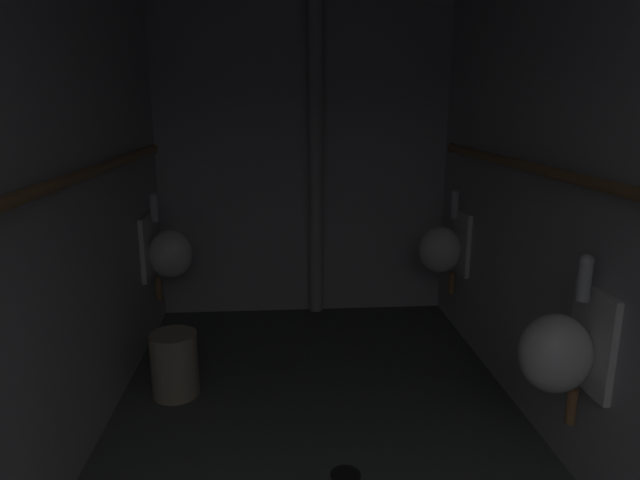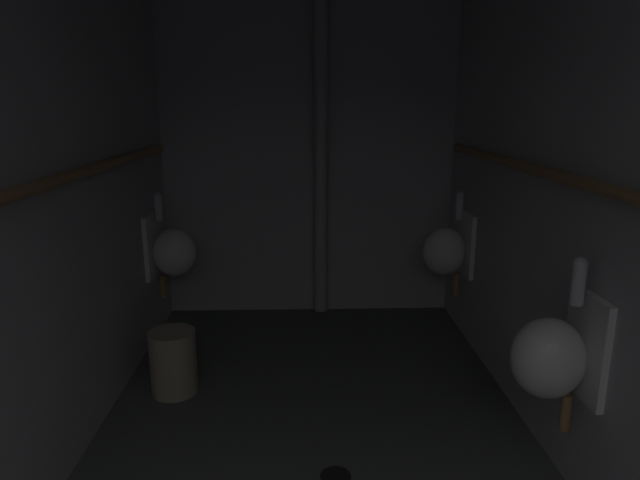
# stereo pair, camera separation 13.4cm
# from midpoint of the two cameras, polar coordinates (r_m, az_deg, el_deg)

# --- Properties ---
(wall_left) EXTENTS (0.06, 4.63, 2.36)m
(wall_left) POSITION_cam_midpoint_polar(r_m,az_deg,el_deg) (2.27, -28.52, 0.77)
(wall_left) COLOR #B6B5B8
(wall_left) RESTS_ON ground
(wall_right) EXTENTS (0.06, 4.63, 2.36)m
(wall_right) POSITION_cam_midpoint_polar(r_m,az_deg,el_deg) (2.39, 29.97, 1.16)
(wall_right) COLOR #B6B5B8
(wall_right) RESTS_ON ground
(wall_back) EXTENTS (2.34, 0.06, 2.36)m
(wall_back) POSITION_cam_midpoint_polar(r_m,az_deg,el_deg) (4.29, -0.29, 7.89)
(wall_back) COLOR #B6B5B8
(wall_back) RESTS_ON ground
(urinal_left_mid) EXTENTS (0.32, 0.30, 0.76)m
(urinal_left_mid) POSITION_cam_midpoint_polar(r_m,az_deg,el_deg) (3.95, -14.15, -1.07)
(urinal_left_mid) COLOR white
(urinal_right_mid) EXTENTS (0.32, 0.30, 0.76)m
(urinal_right_mid) POSITION_cam_midpoint_polar(r_m,az_deg,el_deg) (2.50, 24.36, -10.77)
(urinal_right_mid) COLOR white
(urinal_right_far) EXTENTS (0.32, 0.30, 0.76)m
(urinal_right_far) POSITION_cam_midpoint_polar(r_m,az_deg,el_deg) (3.98, 13.93, -0.93)
(urinal_right_far) COLOR white
(supply_pipe_left) EXTENTS (0.06, 3.97, 0.06)m
(supply_pipe_left) POSITION_cam_midpoint_polar(r_m,az_deg,el_deg) (2.21, -26.88, 4.49)
(supply_pipe_left) COLOR #9E7042
(supply_pipe_right) EXTENTS (0.06, 3.85, 0.06)m
(supply_pipe_right) POSITION_cam_midpoint_polar(r_m,az_deg,el_deg) (2.35, 28.16, 4.81)
(supply_pipe_right) COLOR #9E7042
(standpipe_back_wall) EXTENTS (0.11, 0.11, 2.31)m
(standpipe_back_wall) POSITION_cam_midpoint_polar(r_m,az_deg,el_deg) (4.19, 0.99, 7.73)
(standpipe_back_wall) COLOR #B2B2B2
(standpipe_back_wall) RESTS_ON ground
(floor_drain) EXTENTS (0.14, 0.14, 0.01)m
(floor_drain) POSITION_cam_midpoint_polar(r_m,az_deg,el_deg) (2.70, 3.16, -23.09)
(floor_drain) COLOR black
(floor_drain) RESTS_ON ground
(waste_bin) EXTENTS (0.27, 0.27, 0.37)m
(waste_bin) POSITION_cam_midpoint_polar(r_m,az_deg,el_deg) (3.34, -13.75, -12.10)
(waste_bin) COLOR #9E937A
(waste_bin) RESTS_ON ground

